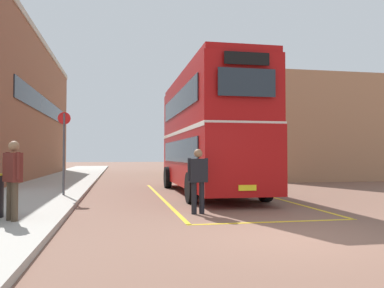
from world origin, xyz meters
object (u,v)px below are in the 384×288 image
at_px(double_decker_bus, 208,131).
at_px(single_deck_bus, 202,154).
at_px(bus_stop_sign, 64,145).
at_px(pedestrian_boarding, 198,176).
at_px(pedestrian_waiting_far, 13,174).

relative_size(double_decker_bus, single_deck_bus, 1.16).
distance_m(single_deck_bus, bus_stop_sign, 17.44).
bearing_deg(double_decker_bus, single_deck_bus, 78.79).
bearing_deg(pedestrian_boarding, bus_stop_sign, 132.23).
height_order(double_decker_bus, bus_stop_sign, double_decker_bus).
bearing_deg(pedestrian_waiting_far, bus_stop_sign, 86.52).
bearing_deg(bus_stop_sign, double_decker_bus, 9.27).
bearing_deg(double_decker_bus, pedestrian_waiting_far, -132.07).
height_order(pedestrian_waiting_far, bus_stop_sign, bus_stop_sign).
relative_size(single_deck_bus, pedestrian_waiting_far, 4.90).
bearing_deg(bus_stop_sign, pedestrian_boarding, -47.77).
relative_size(single_deck_bus, pedestrian_boarding, 4.91).
xyz_separation_m(pedestrian_boarding, bus_stop_sign, (-3.96, 4.36, 0.90)).
height_order(pedestrian_boarding, bus_stop_sign, bus_stop_sign).
height_order(double_decker_bus, pedestrian_boarding, double_decker_bus).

